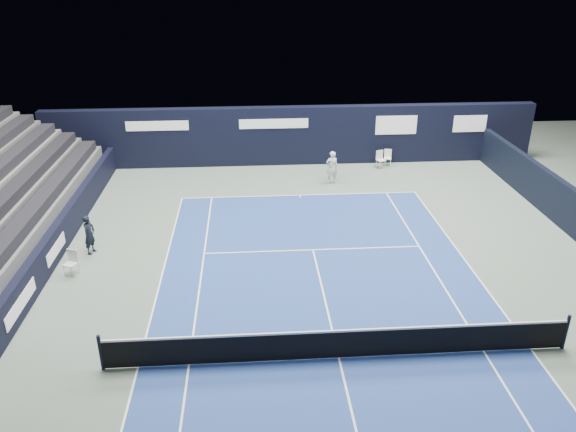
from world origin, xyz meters
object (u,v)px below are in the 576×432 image
object	(u,v)px
folding_chair_back_a	(380,158)
tennis_player	(332,167)
line_judge_chair	(71,261)
tennis_net	(340,343)
folding_chair_back_b	(388,156)

from	to	relation	value
folding_chair_back_a	tennis_player	distance (m)	3.54
folding_chair_back_a	line_judge_chair	bearing A→B (deg)	-161.60
folding_chair_back_a	tennis_net	size ratio (longest dim) A/B	0.07
line_judge_chair	tennis_net	world-z (taller)	tennis_net
tennis_net	tennis_player	distance (m)	13.53
folding_chair_back_a	tennis_net	distance (m)	16.12
folding_chair_back_b	line_judge_chair	xyz separation A→B (m)	(-13.67, -10.59, 0.03)
folding_chair_back_a	line_judge_chair	distance (m)	16.68
folding_chair_back_b	tennis_net	xyz separation A→B (m)	(-5.08, -15.83, 0.02)
tennis_player	folding_chair_back_a	bearing A→B (deg)	35.13
folding_chair_back_a	folding_chair_back_b	xyz separation A→B (m)	(0.49, 0.38, -0.04)
line_judge_chair	tennis_player	xyz separation A→B (m)	(10.30, 8.19, 0.30)
line_judge_chair	tennis_net	bearing A→B (deg)	-9.79
folding_chair_back_a	line_judge_chair	xyz separation A→B (m)	(-13.19, -10.22, -0.01)
folding_chair_back_b	line_judge_chair	size ratio (longest dim) A/B	0.95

